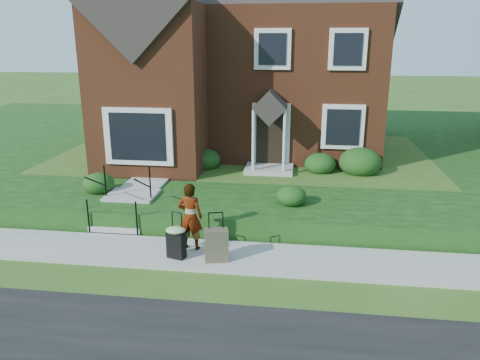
% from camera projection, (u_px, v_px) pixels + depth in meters
% --- Properties ---
extents(ground, '(120.00, 120.00, 0.00)m').
position_uv_depth(ground, '(201.00, 256.00, 11.02)').
color(ground, '#2D5119').
rests_on(ground, ground).
extents(sidewalk, '(60.00, 1.60, 0.08)m').
position_uv_depth(sidewalk, '(201.00, 255.00, 11.01)').
color(sidewalk, '#9E9B93').
rests_on(sidewalk, ground).
extents(terrace, '(44.00, 20.00, 0.60)m').
position_uv_depth(terrace, '(341.00, 147.00, 20.77)').
color(terrace, '#10360E').
rests_on(terrace, ground).
extents(walkway, '(1.20, 6.00, 0.06)m').
position_uv_depth(walkway, '(160.00, 170.00, 15.90)').
color(walkway, '#9E9B93').
rests_on(walkway, terrace).
extents(main_house, '(10.40, 10.20, 9.40)m').
position_uv_depth(main_house, '(244.00, 30.00, 18.65)').
color(main_house, brown).
rests_on(main_house, terrace).
extents(front_steps, '(1.40, 2.02, 1.50)m').
position_uv_depth(front_steps, '(126.00, 206.00, 12.95)').
color(front_steps, '#9E9B93').
rests_on(front_steps, ground).
extents(foundation_shrubs, '(9.67, 4.43, 0.98)m').
position_uv_depth(foundation_shrubs, '(242.00, 162.00, 15.46)').
color(foundation_shrubs, '#133610').
rests_on(foundation_shrubs, terrace).
extents(woman, '(0.63, 0.44, 1.63)m').
position_uv_depth(woman, '(190.00, 217.00, 11.03)').
color(woman, '#999999').
rests_on(woman, sidewalk).
extents(suitcase_black, '(0.54, 0.49, 1.09)m').
position_uv_depth(suitcase_black, '(176.00, 240.00, 10.67)').
color(suitcase_black, black).
rests_on(suitcase_black, sidewalk).
extents(suitcase_olive, '(0.58, 0.41, 1.14)m').
position_uv_depth(suitcase_olive, '(216.00, 245.00, 10.53)').
color(suitcase_olive, brown).
rests_on(suitcase_olive, sidewalk).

